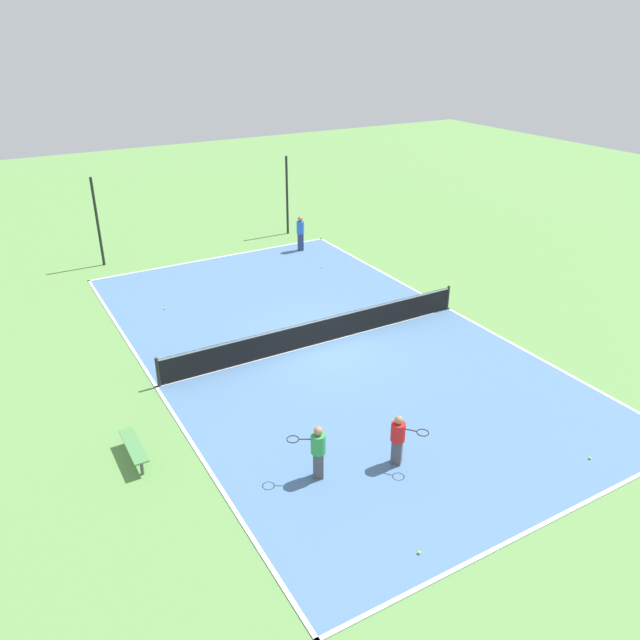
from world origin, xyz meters
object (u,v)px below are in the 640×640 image
(bench, at_px, (134,447))
(player_coach_red, at_px, (398,437))
(tennis_ball_right_alley, at_px, (419,552))
(tennis_ball_left_sideline, at_px, (590,458))
(fence_post_back_left, at_px, (98,222))
(player_near_blue, at_px, (300,231))
(player_far_green, at_px, (318,449))
(tennis_ball_near_net, at_px, (322,267))
(tennis_ball_far_baseline, at_px, (165,308))
(fence_post_back_right, at_px, (287,196))
(tennis_net, at_px, (320,330))

(bench, height_order, player_coach_red, player_coach_red)
(bench, height_order, tennis_ball_right_alley, bench)
(tennis_ball_left_sideline, xyz_separation_m, fence_post_back_left, (-7.48, 20.43, 1.94))
(player_coach_red, height_order, player_near_blue, player_near_blue)
(player_far_green, relative_size, tennis_ball_left_sideline, 21.28)
(player_coach_red, xyz_separation_m, tennis_ball_near_net, (5.24, 12.79, -0.75))
(tennis_ball_far_baseline, bearing_deg, player_near_blue, 23.88)
(player_coach_red, xyz_separation_m, fence_post_back_right, (6.24, 18.12, 1.19))
(tennis_ball_left_sideline, height_order, tennis_ball_near_net, same)
(player_coach_red, relative_size, tennis_ball_left_sideline, 20.46)
(tennis_net, distance_m, tennis_ball_left_sideline, 9.30)
(bench, xyz_separation_m, tennis_ball_left_sideline, (9.96, -5.73, -0.33))
(tennis_ball_near_net, bearing_deg, fence_post_back_left, 147.60)
(tennis_net, xyz_separation_m, player_near_blue, (3.99, 8.84, 0.47))
(tennis_net, bearing_deg, tennis_ball_far_baseline, 125.17)
(tennis_ball_far_baseline, height_order, fence_post_back_right, fence_post_back_right)
(bench, xyz_separation_m, tennis_ball_far_baseline, (3.38, 8.52, -0.33))
(bench, relative_size, tennis_ball_right_alley, 23.69)
(player_far_green, height_order, tennis_ball_near_net, player_far_green)
(tennis_ball_far_baseline, distance_m, fence_post_back_left, 6.54)
(tennis_ball_far_baseline, bearing_deg, tennis_ball_left_sideline, -65.22)
(player_far_green, distance_m, tennis_ball_far_baseline, 11.43)
(bench, bearing_deg, player_coach_red, -121.26)
(tennis_net, relative_size, tennis_ball_left_sideline, 166.73)
(player_coach_red, relative_size, player_far_green, 0.96)
(player_coach_red, distance_m, fence_post_back_right, 19.20)
(tennis_ball_far_baseline, xyz_separation_m, fence_post_back_left, (-0.90, 6.18, 1.94))
(fence_post_back_right, bearing_deg, tennis_ball_near_net, -100.67)
(player_coach_red, distance_m, fence_post_back_left, 18.43)
(player_coach_red, height_order, tennis_ball_right_alley, player_coach_red)
(player_near_blue, xyz_separation_m, tennis_ball_left_sideline, (-1.21, -17.70, -0.92))
(player_far_green, xyz_separation_m, tennis_ball_near_net, (7.21, 12.26, -0.78))
(fence_post_back_left, bearing_deg, player_near_blue, -17.45)
(player_far_green, bearing_deg, tennis_ball_left_sideline, -174.42)
(tennis_ball_left_sideline, bearing_deg, tennis_ball_near_net, 86.53)
(player_far_green, bearing_deg, fence_post_back_right, -85.13)
(tennis_ball_left_sideline, xyz_separation_m, fence_post_back_right, (1.92, 20.43, 1.94))
(tennis_ball_left_sideline, bearing_deg, player_near_blue, 86.09)
(player_far_green, xyz_separation_m, tennis_ball_right_alley, (0.62, -3.17, -0.78))
(tennis_ball_right_alley, xyz_separation_m, fence_post_back_right, (7.59, 20.75, 1.94))
(player_far_green, height_order, fence_post_back_right, fence_post_back_right)
(tennis_ball_near_net, relative_size, tennis_ball_far_baseline, 1.00)
(tennis_ball_left_sideline, relative_size, fence_post_back_left, 0.02)
(tennis_ball_left_sideline, distance_m, fence_post_back_right, 20.61)
(player_near_blue, relative_size, player_far_green, 1.16)
(tennis_ball_left_sideline, distance_m, fence_post_back_left, 21.84)
(player_coach_red, height_order, tennis_ball_near_net, player_coach_red)
(bench, distance_m, fence_post_back_right, 18.96)
(tennis_net, height_order, player_far_green, player_far_green)
(tennis_ball_right_alley, bearing_deg, player_near_blue, 69.09)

